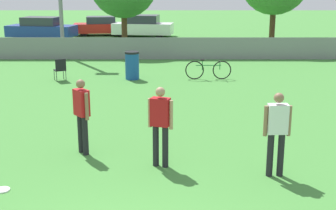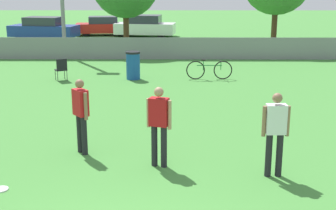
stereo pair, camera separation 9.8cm
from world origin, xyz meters
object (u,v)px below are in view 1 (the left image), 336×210
Objects in this scene: player_receiver_white at (276,129)px; bicycle_sideline at (207,70)px; player_thrower_red at (159,121)px; folding_chair_sideline at (59,68)px; player_defender_red at (81,111)px; parked_car_red at (100,26)px; parked_car_white at (142,26)px; parked_car_blue at (40,29)px; frisbee_disc at (1,190)px; trash_bin at (131,65)px.

player_receiver_white reaches higher than bicycle_sideline.
bicycle_sideline is at bearing 91.23° from player_receiver_white.
player_thrower_red is 9.73m from folding_chair_sideline.
player_defender_red is 0.42× the size of parked_car_red.
parked_car_white is (2.44, 15.44, 0.22)m from folding_chair_sideline.
folding_chair_sideline is at bearing -62.29° from parked_car_blue.
frisbee_disc is at bearing 69.12° from folding_chair_sideline.
player_defender_red is 0.93× the size of bicycle_sideline.
player_receiver_white is (4.05, -1.27, 0.00)m from player_defender_red.
bicycle_sideline is (3.52, 8.34, -0.60)m from player_defender_red.
frisbee_disc is 11.33m from bicycle_sideline.
parked_car_blue is (-7.17, 13.64, 0.15)m from trash_bin.
player_defender_red reaches higher than parked_car_red.
player_receiver_white is 5.37m from frisbee_disc.
parked_car_blue is (-8.45, 22.79, -0.28)m from player_thrower_red.
trash_bin is (-3.04, 0.04, 0.17)m from bicycle_sideline.
player_defender_red is 0.39× the size of parked_car_white.
player_defender_red is 6.06× the size of frisbee_disc.
parked_car_white is at bearing 91.35° from trash_bin.
parked_car_red reaches higher than frisbee_disc.
player_defender_red is at bearing -113.94° from bicycle_sideline.
player_defender_red is at bearing -82.48° from parked_car_white.
parked_car_blue is 4.42m from parked_car_red.
parked_car_blue is at bearing 117.73° from trash_bin.
frisbee_disc is at bearing -92.95° from parked_car_red.
frisbee_disc is at bearing -99.17° from trash_bin.
parked_car_blue is at bearing 112.82° from player_receiver_white.
trash_bin is (1.67, 10.34, 0.54)m from frisbee_disc.
parked_car_white reaches higher than parked_car_red.
parked_car_blue reaches higher than frisbee_disc.
frisbee_disc is at bearing -66.76° from parked_car_blue.
parked_car_blue is at bearing 102.92° from frisbee_disc.
parked_car_red is (-4.71, 25.14, -0.33)m from player_thrower_red.
frisbee_disc is 10.10m from folding_chair_sideline.
parked_car_white is (-1.63, 24.26, -0.27)m from player_thrower_red.
folding_chair_sideline is at bearing -178.25° from bicycle_sideline.
player_thrower_red reaches higher than bicycle_sideline.
parked_car_red is (-3.43, 16.00, 0.10)m from trash_bin.
folding_chair_sideline is at bearing -91.15° from parked_car_white.
frisbee_disc is at bearing -174.38° from player_receiver_white.
player_defender_red reaches higher than parked_car_white.
player_thrower_red is at bearing -101.99° from bicycle_sideline.
trash_bin is at bearing -84.66° from parked_car_red.
parked_car_red is 3.20m from parked_car_white.
trash_bin is at bearing 159.20° from folding_chair_sideline.
bicycle_sideline is 15.54m from parked_car_white.
trash_bin is at bearing 108.36° from player_receiver_white.
parked_car_red is (-7.00, 25.64, -0.33)m from player_receiver_white.
parked_car_red is (3.74, 2.35, -0.05)m from parked_car_blue.
player_receiver_white is 2.35m from player_thrower_red.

